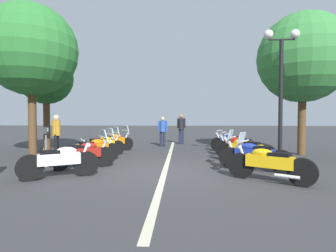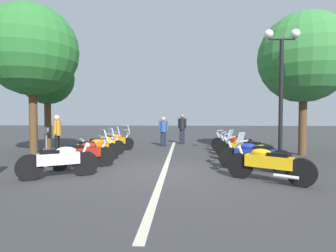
# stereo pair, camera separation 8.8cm
# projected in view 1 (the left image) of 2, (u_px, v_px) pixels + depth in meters

# --- Properties ---
(ground_plane) EXTENTS (80.00, 80.00, 0.00)m
(ground_plane) POSITION_uv_depth(u_px,v_px,m) (165.00, 172.00, 7.71)
(ground_plane) COLOR #38383A
(lane_centre_stripe) EXTENTS (13.72, 0.16, 0.01)m
(lane_centre_stripe) POSITION_uv_depth(u_px,v_px,m) (168.00, 159.00, 10.15)
(lane_centre_stripe) COLOR beige
(lane_centre_stripe) RESTS_ON ground_plane
(motorcycle_left_row_0) EXTENTS (1.13, 1.87, 1.02)m
(motorcycle_left_row_0) POSITION_uv_depth(u_px,v_px,m) (60.00, 161.00, 6.96)
(motorcycle_left_row_0) COLOR black
(motorcycle_left_row_0) RESTS_ON ground_plane
(motorcycle_left_row_1) EXTENTS (1.27, 1.80, 1.21)m
(motorcycle_left_row_1) POSITION_uv_depth(u_px,v_px,m) (84.00, 154.00, 8.25)
(motorcycle_left_row_1) COLOR black
(motorcycle_left_row_1) RESTS_ON ground_plane
(motorcycle_left_row_2) EXTENTS (1.46, 1.72, 1.21)m
(motorcycle_left_row_2) POSITION_uv_depth(u_px,v_px,m) (93.00, 149.00, 9.58)
(motorcycle_left_row_2) COLOR black
(motorcycle_left_row_2) RESTS_ON ground_plane
(motorcycle_left_row_3) EXTENTS (1.28, 1.72, 1.20)m
(motorcycle_left_row_3) POSITION_uv_depth(u_px,v_px,m) (102.00, 145.00, 10.95)
(motorcycle_left_row_3) COLOR black
(motorcycle_left_row_3) RESTS_ON ground_plane
(motorcycle_left_row_4) EXTENTS (1.41, 1.75, 1.20)m
(motorcycle_left_row_4) POSITION_uv_depth(u_px,v_px,m) (113.00, 142.00, 12.36)
(motorcycle_left_row_4) COLOR black
(motorcycle_left_row_4) RESTS_ON ground_plane
(motorcycle_right_row_0) EXTENTS (1.31, 1.88, 1.23)m
(motorcycle_right_row_0) POSITION_uv_depth(u_px,v_px,m) (268.00, 163.00, 6.55)
(motorcycle_right_row_0) COLOR black
(motorcycle_right_row_0) RESTS_ON ground_plane
(motorcycle_right_row_1) EXTENTS (1.11, 2.04, 1.23)m
(motorcycle_right_row_1) POSITION_uv_depth(u_px,v_px,m) (254.00, 155.00, 7.94)
(motorcycle_right_row_1) COLOR black
(motorcycle_right_row_1) RESTS_ON ground_plane
(motorcycle_right_row_2) EXTENTS (1.38, 1.88, 1.01)m
(motorcycle_right_row_2) POSITION_uv_depth(u_px,v_px,m) (245.00, 150.00, 9.31)
(motorcycle_right_row_2) COLOR black
(motorcycle_right_row_2) RESTS_ON ground_plane
(motorcycle_right_row_3) EXTENTS (1.05, 1.91, 0.99)m
(motorcycle_right_row_3) POSITION_uv_depth(u_px,v_px,m) (238.00, 145.00, 10.80)
(motorcycle_right_row_3) COLOR black
(motorcycle_right_row_3) RESTS_ON ground_plane
(motorcycle_right_row_4) EXTENTS (1.22, 1.86, 1.01)m
(motorcycle_right_row_4) POSITION_uv_depth(u_px,v_px,m) (232.00, 142.00, 12.01)
(motorcycle_right_row_4) COLOR black
(motorcycle_right_row_4) RESTS_ON ground_plane
(street_lamp_twin_globe) EXTENTS (0.32, 1.22, 4.66)m
(street_lamp_twin_globe) POSITION_uv_depth(u_px,v_px,m) (281.00, 72.00, 9.13)
(street_lamp_twin_globe) COLOR black
(street_lamp_twin_globe) RESTS_ON ground_plane
(parking_meter) EXTENTS (0.19, 0.14, 1.29)m
(parking_meter) POSITION_uv_depth(u_px,v_px,m) (46.00, 139.00, 8.72)
(parking_meter) COLOR slate
(parking_meter) RESTS_ON ground_plane
(traffic_cone_0) EXTENTS (0.36, 0.36, 0.61)m
(traffic_cone_0) POSITION_uv_depth(u_px,v_px,m) (44.00, 157.00, 8.71)
(traffic_cone_0) COLOR orange
(traffic_cone_0) RESTS_ON ground_plane
(bystander_1) EXTENTS (0.32, 0.53, 1.62)m
(bystander_1) POSITION_uv_depth(u_px,v_px,m) (163.00, 129.00, 14.37)
(bystander_1) COLOR #1E2338
(bystander_1) RESTS_ON ground_plane
(bystander_2) EXTENTS (0.32, 0.51, 1.78)m
(bystander_2) POSITION_uv_depth(u_px,v_px,m) (181.00, 127.00, 15.60)
(bystander_2) COLOR #1E2338
(bystander_2) RESTS_ON ground_plane
(bystander_3) EXTENTS (0.52, 0.32, 1.72)m
(bystander_3) POSITION_uv_depth(u_px,v_px,m) (56.00, 132.00, 10.97)
(bystander_3) COLOR black
(bystander_3) RESTS_ON ground_plane
(roadside_tree_0) EXTENTS (3.70, 3.70, 6.20)m
(roadside_tree_0) POSITION_uv_depth(u_px,v_px,m) (31.00, 50.00, 10.64)
(roadside_tree_0) COLOR brown
(roadside_tree_0) RESTS_ON ground_plane
(roadside_tree_1) EXTENTS (3.76, 3.76, 6.00)m
(roadside_tree_1) POSITION_uv_depth(u_px,v_px,m) (303.00, 58.00, 11.07)
(roadside_tree_1) COLOR brown
(roadside_tree_1) RESTS_ON ground_plane
(roadside_tree_2) EXTENTS (2.61, 2.61, 4.88)m
(roadside_tree_2) POSITION_uv_depth(u_px,v_px,m) (46.00, 78.00, 12.92)
(roadside_tree_2) COLOR brown
(roadside_tree_2) RESTS_ON ground_plane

